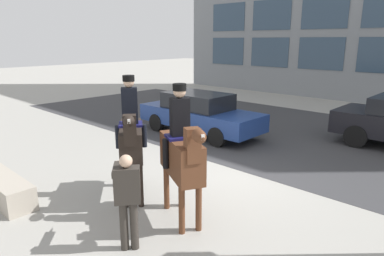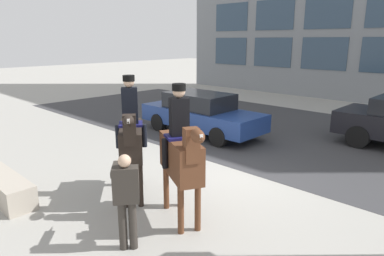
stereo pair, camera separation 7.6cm
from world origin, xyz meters
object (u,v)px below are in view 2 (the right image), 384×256
mounted_horse_lead (131,137)px  planter_ledge (5,187)px  pedestrian_bystander (126,194)px  street_car_near_lane (201,113)px  mounted_horse_companion (181,153)px

mounted_horse_lead → planter_ledge: size_ratio=1.27×
pedestrian_bystander → street_car_near_lane: 7.10m
street_car_near_lane → pedestrian_bystander: bearing=-57.1°
planter_ledge → mounted_horse_companion: bearing=30.7°
mounted_horse_companion → planter_ledge: size_ratio=1.25×
mounted_horse_companion → street_car_near_lane: size_ratio=0.55×
mounted_horse_companion → street_car_near_lane: bearing=156.3°
mounted_horse_lead → street_car_near_lane: size_ratio=0.56×
street_car_near_lane → planter_ledge: street_car_near_lane is taller
mounted_horse_companion → planter_ledge: (-3.31, -1.97, -1.05)m
mounted_horse_lead → pedestrian_bystander: mounted_horse_lead is taller
street_car_near_lane → planter_ledge: bearing=-85.5°
mounted_horse_lead → mounted_horse_companion: bearing=38.4°
mounted_horse_companion → pedestrian_bystander: (0.02, -1.23, -0.37)m
pedestrian_bystander → mounted_horse_companion: bearing=-49.8°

